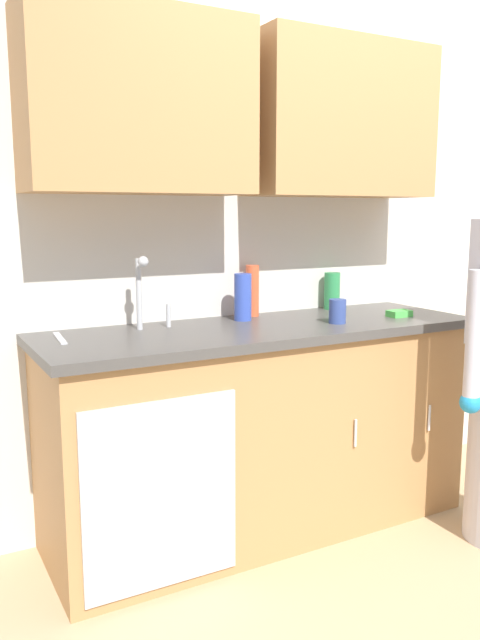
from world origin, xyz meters
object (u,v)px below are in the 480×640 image
object	(u,v)px
bottle_dish_liquid	(252,291)
cup_by_sink	(337,311)
bottle_water_tall	(332,291)
knife_on_counter	(60,338)
sink	(161,338)
sponge	(399,314)
bottle_cleaner_spray	(243,297)

from	to	relation	value
bottle_dish_liquid	cup_by_sink	bearing A→B (deg)	-57.00
bottle_water_tall	knife_on_counter	world-z (taller)	bottle_water_tall
sink	sponge	bearing A→B (deg)	-5.92
bottle_cleaner_spray	bottle_dish_liquid	bearing A→B (deg)	41.29
sink	bottle_water_tall	world-z (taller)	sink
cup_by_sink	knife_on_counter	distance (m)	1.19
bottle_dish_liquid	sink	bearing A→B (deg)	-157.33
sink	knife_on_counter	size ratio (longest dim) A/B	2.08
bottle_dish_liquid	bottle_cleaner_spray	world-z (taller)	bottle_dish_liquid
sink	bottle_cleaner_spray	world-z (taller)	sink
sink	bottle_dish_liquid	size ratio (longest dim) A/B	2.07
sink	bottle_water_tall	xyz separation A→B (m)	(1.02, 0.23, 0.11)
sink	cup_by_sink	bearing A→B (deg)	-9.00
bottle_dish_liquid	knife_on_counter	bearing A→B (deg)	-172.15
bottle_cleaner_spray	knife_on_counter	size ratio (longest dim) A/B	0.89
bottle_cleaner_spray	sponge	xyz separation A→B (m)	(0.70, -0.26, -0.09)
sink	knife_on_counter	xyz separation A→B (m)	(-0.38, 0.10, 0.02)
sponge	bottle_cleaner_spray	bearing A→B (deg)	159.28
bottle_water_tall	sink	bearing A→B (deg)	-167.42
sink	knife_on_counter	bearing A→B (deg)	164.89
cup_by_sink	knife_on_counter	xyz separation A→B (m)	(-1.17, 0.23, -0.05)
sink	knife_on_counter	distance (m)	0.39
bottle_water_tall	cup_by_sink	world-z (taller)	bottle_water_tall
cup_by_sink	knife_on_counter	world-z (taller)	cup_by_sink
bottle_cleaner_spray	cup_by_sink	size ratio (longest dim) A/B	2.00
bottle_cleaner_spray	sponge	distance (m)	0.75
sink	bottle_cleaner_spray	xyz separation A→B (m)	(0.46, 0.14, 0.12)
bottle_cleaner_spray	bottle_water_tall	distance (m)	0.57
bottle_dish_liquid	bottle_water_tall	distance (m)	0.47
bottle_dish_liquid	cup_by_sink	distance (m)	0.43
bottle_cleaner_spray	knife_on_counter	xyz separation A→B (m)	(-0.84, -0.04, -0.10)
bottle_dish_liquid	knife_on_counter	xyz separation A→B (m)	(-0.94, -0.13, -0.12)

